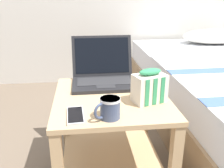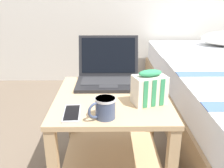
% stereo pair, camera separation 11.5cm
% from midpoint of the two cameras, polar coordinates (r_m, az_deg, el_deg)
% --- Properties ---
extents(bedside_table, '(0.55, 0.59, 0.48)m').
position_cam_midpoint_polar(bedside_table, '(1.30, 2.55, -9.83)').
color(bedside_table, tan).
rests_on(bedside_table, ground_plane).
extents(laptop, '(0.35, 0.32, 0.24)m').
position_cam_midpoint_polar(laptop, '(1.39, 1.56, 2.29)').
color(laptop, black).
rests_on(laptop, bedside_table).
extents(mug_front_left, '(0.11, 0.09, 0.09)m').
position_cam_midpoint_polar(mug_front_left, '(1.00, 1.63, -5.36)').
color(mug_front_left, '#3F4C6B').
rests_on(mug_front_left, bedside_table).
extents(snack_bag, '(0.17, 0.13, 0.16)m').
position_cam_midpoint_polar(snack_bag, '(1.14, 11.41, -1.03)').
color(snack_bag, silver).
rests_on(snack_bag, bedside_table).
extents(cell_phone, '(0.08, 0.16, 0.01)m').
position_cam_midpoint_polar(cell_phone, '(1.05, -6.06, -6.78)').
color(cell_phone, '#B7BABC').
rests_on(cell_phone, bedside_table).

